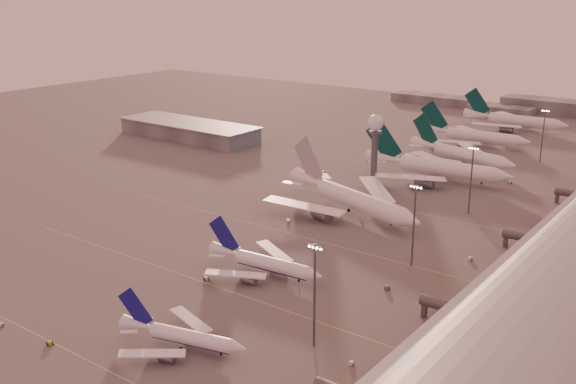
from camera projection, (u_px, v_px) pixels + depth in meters
The scene contains 26 objects.
ground at pixel (142, 282), 187.19m from camera, with size 700.00×700.00×0.00m, color #4D4B4B.
taxiway_markings at pixel (341, 246), 213.01m from camera, with size 180.00×185.25×0.02m.
hangar at pixel (189, 130), 361.67m from camera, with size 82.00×27.00×8.50m.
radar_tower at pixel (375, 136), 270.15m from camera, with size 6.40×6.40×31.10m.
mast_a at pixel (315, 291), 150.06m from camera, with size 3.60×0.56×25.00m.
mast_b at pixel (414, 222), 193.94m from camera, with size 3.60×0.56×25.00m.
mast_c at pixel (471, 177), 238.95m from camera, with size 3.60×0.56×25.00m.
mast_d at pixel (543, 133), 309.09m from camera, with size 3.60×0.56×25.00m.
distant_horizon at pixel (529, 106), 433.81m from camera, with size 165.00×37.50×9.00m.
narrowbody_near at pixel (182, 338), 152.17m from camera, with size 32.19×25.37×12.81m.
narrowbody_mid at pixel (265, 265), 190.96m from camera, with size 38.31×30.49×14.96m.
widebody_white at pixel (352, 203), 241.63m from camera, with size 65.70×51.84×23.89m.
greentail_a at pixel (437, 171), 282.70m from camera, with size 64.37×51.75×23.40m.
greentail_b at pixel (461, 157), 307.73m from camera, with size 56.41×45.01×20.87m.
greentail_c at pixel (474, 138), 344.33m from camera, with size 58.19×46.91×21.12m.
greentail_d at pixel (515, 123), 383.15m from camera, with size 60.10×48.53×21.83m.
gsv_truck_a at pixel (2, 323), 162.14m from camera, with size 5.37×2.92×2.05m.
gsv_tug_near at pixel (50, 343), 154.20m from camera, with size 3.00×3.67×0.91m.
gsv_catering_a at pixel (352, 358), 145.55m from camera, with size 4.54×2.49×3.56m.
gsv_tug_mid at pixel (206, 279), 187.94m from camera, with size 3.97×3.73×0.98m.
gsv_truck_b at pixel (388, 286), 181.49m from camera, with size 6.45×4.05×2.45m.
gsv_truck_c at pixel (289, 219), 233.50m from camera, with size 5.62×4.12×2.15m.
gsv_catering_b at pixel (471, 254), 201.00m from camera, with size 5.52×3.34×4.22m.
gsv_tug_far at pixel (386, 209), 246.24m from camera, with size 2.26×3.30×0.88m.
gsv_truck_d at pixel (324, 171), 294.51m from camera, with size 3.82×5.97×2.27m.
gsv_tug_hangar at pixel (510, 183), 279.15m from camera, with size 3.32×2.21×0.90m.
Camera 1 is at (134.94, -113.34, 79.13)m, focal length 42.00 mm.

